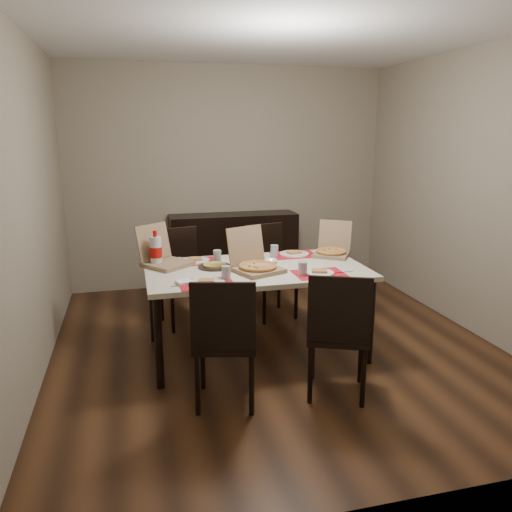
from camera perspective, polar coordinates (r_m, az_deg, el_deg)
The scene contains 19 objects.
ground at distance 4.50m, azimuth 2.20°, elevation -10.32°, with size 3.80×4.00×0.02m, color #472916.
room_walls at distance 4.52m, azimuth 0.83°, elevation 12.61°, with size 3.84×4.02×2.62m.
sideboard at distance 6.00m, azimuth -2.55°, elevation 0.55°, with size 1.50×0.40×0.90m, color black.
dining_table at distance 4.15m, azimuth 0.00°, elevation -2.23°, with size 1.80×1.00×0.75m.
chair_near_left at distance 3.38m, azimuth -3.61°, elevation -9.25°, with size 0.51×0.51×0.93m.
chair_near_right at distance 3.53m, azimuth 9.38°, elevation -8.36°, with size 0.55×0.55×0.93m.
chair_far_left at distance 4.94m, azimuth -8.56°, elevation -1.80°, with size 0.50×0.50×0.93m.
chair_far_right at distance 5.10m, azimuth 1.48°, elevation -1.16°, with size 0.50×0.50×0.93m.
setting_near_left at distance 3.73m, azimuth -5.40°, elevation -2.78°, with size 0.47×0.30×0.11m.
setting_near_right at distance 3.96m, azimuth 6.73°, elevation -1.79°, with size 0.49×0.30×0.11m.
setting_far_left at distance 4.34m, azimuth -6.59°, elevation -0.41°, with size 0.44×0.30×0.11m.
setting_far_right at distance 4.55m, azimuth 3.82°, elevation 0.32°, with size 0.50×0.30×0.11m.
napkin_loose at distance 4.03m, azimuth -0.11°, elevation -1.62°, with size 0.12×0.11×0.02m, color white.
pizza_box_center at distance 4.02m, azimuth -0.07°, elevation -0.97°, with size 0.45×0.48×0.34m.
pizza_box_right at distance 4.59m, azimuth 8.69°, elevation 0.71°, with size 0.43×0.44×0.30m.
pizza_box_left at distance 4.26m, azimuth -10.45°, elevation -0.29°, with size 0.49×0.50×0.34m.
faina_plate at distance 4.15m, azimuth -4.74°, elevation -1.14°, with size 0.28×0.28×0.03m.
dip_bowl at distance 4.29m, azimuth 1.72°, elevation -0.59°, with size 0.11×0.11×0.03m, color white.
soda_bottle at distance 4.23m, azimuth -11.38°, elevation 0.53°, with size 0.10×0.10×0.30m.
Camera 1 is at (-1.17, -3.93, 1.84)m, focal length 35.00 mm.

